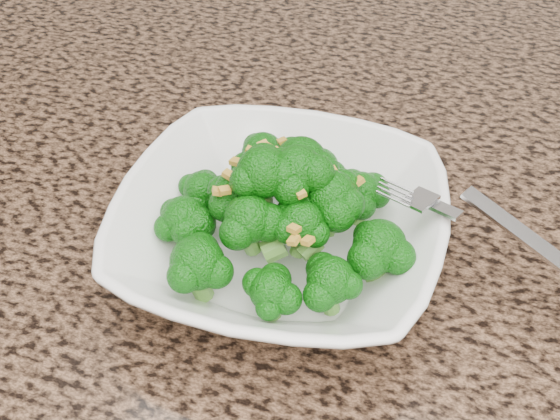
% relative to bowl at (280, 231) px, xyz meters
% --- Properties ---
extents(granite_counter, '(1.64, 1.04, 0.03)m').
position_rel_bowl_xyz_m(granite_counter, '(0.08, 0.10, -0.04)').
color(granite_counter, brown).
rests_on(granite_counter, cabinet).
extents(bowl, '(0.25, 0.25, 0.06)m').
position_rel_bowl_xyz_m(bowl, '(0.00, 0.00, 0.00)').
color(bowl, white).
rests_on(bowl, granite_counter).
extents(broccoli_pile, '(0.21, 0.21, 0.07)m').
position_rel_bowl_xyz_m(broccoli_pile, '(0.00, 0.00, 0.06)').
color(broccoli_pile, '#0E640B').
rests_on(broccoli_pile, bowl).
extents(garlic_topping, '(0.13, 0.13, 0.01)m').
position_rel_bowl_xyz_m(garlic_topping, '(0.00, 0.00, 0.10)').
color(garlic_topping, gold).
rests_on(garlic_topping, broccoli_pile).
extents(fork, '(0.18, 0.10, 0.01)m').
position_rel_bowl_xyz_m(fork, '(0.12, 0.02, 0.04)').
color(fork, silver).
rests_on(fork, bowl).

